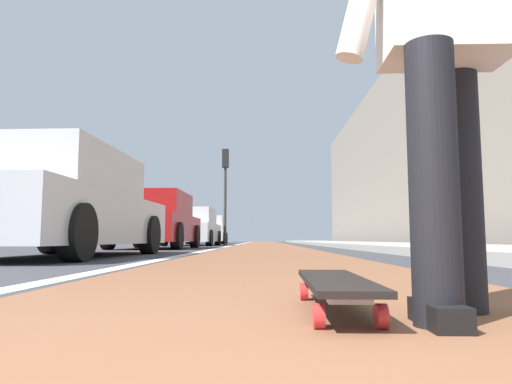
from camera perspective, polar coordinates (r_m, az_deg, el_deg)
The scene contains 12 objects.
ground_plane at distance 10.50m, azimuth 1.32°, elevation -7.17°, with size 80.00×80.00×0.00m, color #38383D.
bike_lane_paint at distance 24.49m, azimuth 1.10°, elevation -6.40°, with size 56.00×2.33×0.00m, color brown.
lane_stripe_white at distance 20.53m, azimuth -2.56°, elevation -6.50°, with size 52.00×0.16×0.01m, color silver.
sidewalk_curb at distance 18.86m, azimuth 12.32°, elevation -6.24°, with size 52.00×3.20×0.13m, color #9E9B93.
building_facade at distance 23.90m, azimuth 17.65°, elevation 4.72°, with size 40.00×1.20×9.01m, color gray.
skateboard at distance 1.63m, azimuth 9.66°, elevation -11.07°, with size 0.84×0.22×0.11m.
skater_person at distance 1.71m, azimuth 22.07°, elevation 18.46°, with size 0.46×0.72×1.64m.
parked_car_near at distance 7.06m, azimuth -22.77°, elevation -1.58°, with size 4.63×2.05×1.48m.
parked_car_mid at distance 12.77m, azimuth -12.17°, elevation -3.57°, with size 4.23×1.94×1.49m.
parked_car_far at distance 18.63m, azimuth -7.78°, elevation -4.40°, with size 4.16×1.98×1.46m.
parked_car_end at distance 25.00m, azimuth -5.92°, elevation -4.76°, with size 4.47×2.06×1.47m.
traffic_light at distance 20.08m, azimuth -3.78°, elevation 1.68°, with size 0.33×0.28×4.14m.
Camera 1 is at (-0.49, 0.07, 0.24)m, focal length 32.62 mm.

